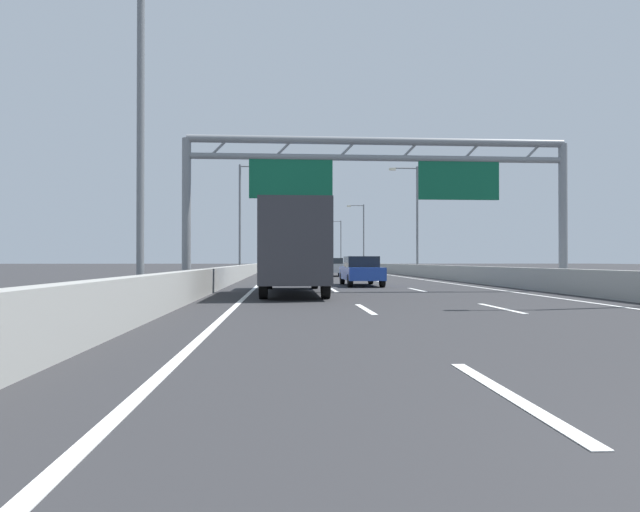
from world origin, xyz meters
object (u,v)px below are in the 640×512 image
(streetlamp_left_far, at_px, (260,232))
(streetlamp_right_far, at_px, (362,232))
(streetlamp_right_distant, at_px, (340,241))
(white_car, at_px, (330,264))
(sign_gantry, at_px, (378,175))
(blue_car, at_px, (361,271))
(green_car, at_px, (285,263))
(streetlamp_left_near, at_px, (150,105))
(streetlamp_left_mid, at_px, (243,212))
(streetlamp_left_distant, at_px, (267,240))
(yellow_car, at_px, (309,264))
(silver_car, at_px, (332,267))
(streetlamp_right_mid, at_px, (415,213))
(box_truck, at_px, (293,247))
(red_car, at_px, (286,263))

(streetlamp_left_far, distance_m, streetlamp_right_far, 14.93)
(streetlamp_right_distant, height_order, white_car, streetlamp_right_distant)
(streetlamp_right_far, bearing_deg, sign_gantry, -97.56)
(blue_car, bearing_deg, green_car, 92.13)
(streetlamp_left_near, xyz_separation_m, streetlamp_right_distant, (14.93, 96.04, 0.00))
(streetlamp_left_mid, height_order, streetlamp_left_far, same)
(streetlamp_right_far, xyz_separation_m, blue_car, (-7.49, -51.47, -4.64))
(streetlamp_left_near, relative_size, streetlamp_left_distant, 1.00)
(streetlamp_left_mid, distance_m, streetlamp_right_far, 35.32)
(streetlamp_left_distant, relative_size, blue_car, 2.07)
(streetlamp_right_far, distance_m, yellow_car, 12.86)
(silver_car, bearing_deg, streetlamp_left_far, 102.11)
(streetlamp_right_mid, relative_size, yellow_car, 2.17)
(streetlamp_left_near, height_order, box_truck, streetlamp_left_near)
(sign_gantry, bearing_deg, silver_car, 89.95)
(streetlamp_left_mid, relative_size, silver_car, 2.21)
(streetlamp_right_distant, distance_m, blue_car, 83.94)
(streetlamp_left_distant, distance_m, yellow_car, 24.24)
(streetlamp_left_far, xyz_separation_m, streetlamp_right_distant, (14.93, 32.01, 0.00))
(streetlamp_right_far, xyz_separation_m, streetlamp_left_distant, (-14.93, 32.01, 0.00))
(streetlamp_left_near, distance_m, streetlamp_left_mid, 32.01)
(streetlamp_right_mid, xyz_separation_m, white_car, (-4.02, 40.49, -4.69))
(streetlamp_right_mid, bearing_deg, streetlamp_left_near, -115.01)
(silver_car, bearing_deg, streetlamp_left_distant, 96.37)
(streetlamp_right_distant, bearing_deg, streetlamp_right_far, -90.00)
(sign_gantry, relative_size, streetlamp_left_mid, 1.69)
(streetlamp_left_mid, height_order, silver_car, streetlamp_left_mid)
(streetlamp_right_far, bearing_deg, box_truck, -100.77)
(sign_gantry, distance_m, silver_car, 22.18)
(streetlamp_left_far, bearing_deg, streetlamp_right_far, 0.00)
(streetlamp_left_mid, xyz_separation_m, streetlamp_left_distant, (0.00, 64.02, 0.00))
(red_car, bearing_deg, green_car, 90.06)
(streetlamp_right_distant, distance_m, silver_car, 67.31)
(white_car, bearing_deg, streetlamp_right_distant, 80.31)
(sign_gantry, distance_m, streetlamp_right_distant, 88.87)
(sign_gantry, distance_m, streetlamp_left_distant, 88.86)
(streetlamp_right_distant, bearing_deg, sign_gantry, -94.84)
(streetlamp_left_distant, bearing_deg, streetlamp_right_mid, -76.87)
(streetlamp_right_far, distance_m, blue_car, 52.22)
(sign_gantry, distance_m, box_truck, 4.86)
(white_car, bearing_deg, streetlamp_right_far, -64.64)
(streetlamp_right_mid, height_order, red_car, streetlamp_right_mid)
(streetlamp_right_far, height_order, silver_car, streetlamp_right_far)
(blue_car, height_order, yellow_car, blue_car)
(blue_car, distance_m, white_car, 60.05)
(streetlamp_left_mid, bearing_deg, streetlamp_left_far, 90.00)
(streetlamp_left_near, bearing_deg, streetlamp_left_far, 90.00)
(streetlamp_right_far, distance_m, green_car, 47.38)
(streetlamp_left_near, bearing_deg, sign_gantry, 45.22)
(streetlamp_left_far, distance_m, silver_car, 35.81)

